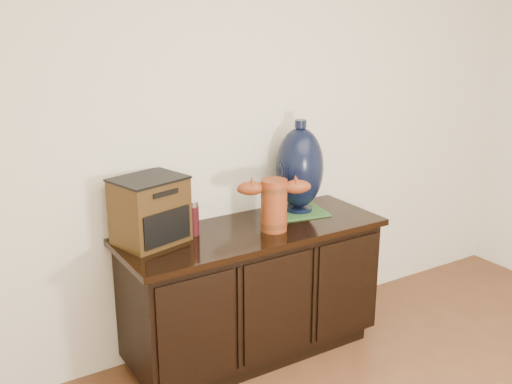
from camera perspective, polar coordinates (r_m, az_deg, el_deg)
sideboard at (r=3.36m, az=-0.32°, el=-9.40°), size 1.46×0.56×0.75m
terracotta_vessel at (r=3.15m, az=1.72°, el=-0.95°), size 0.38×0.23×0.28m
tv_radio at (r=3.03m, az=-10.06°, el=-1.73°), size 0.40×0.35×0.34m
green_mat at (r=3.49m, az=4.09°, el=-1.81°), size 0.33×0.33×0.01m
lamp_base at (r=3.42m, az=4.18°, el=2.27°), size 0.32×0.32×0.53m
spray_can at (r=3.12m, az=-6.02°, el=-2.51°), size 0.06×0.06×0.18m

